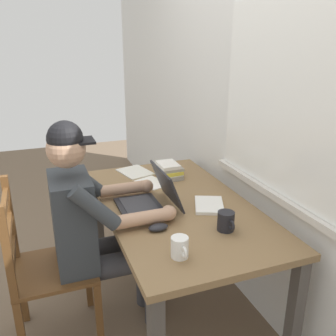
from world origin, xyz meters
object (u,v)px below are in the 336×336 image
seated_person (94,223)px  wooden_chair (43,269)px  laptop (151,199)px  computer_mouse (158,227)px  coffee_mug_white (180,247)px  coffee_mug_dark (226,221)px  book_stack_main (169,170)px  desk (176,217)px

seated_person → wooden_chair: seated_person is taller
seated_person → wooden_chair: bearing=-90.0°
laptop → computer_mouse: size_ratio=3.30×
coffee_mug_white → coffee_mug_dark: bearing=114.5°
seated_person → laptop: size_ratio=3.73×
coffee_mug_white → seated_person: bearing=-150.5°
coffee_mug_dark → book_stack_main: size_ratio=0.57×
seated_person → laptop: 0.33m
desk → coffee_mug_white: bearing=-20.0°
laptop → computer_mouse: bearing=-10.1°
laptop → book_stack_main: 0.49m
wooden_chair → coffee_mug_white: bearing=48.2°
computer_mouse → book_stack_main: 0.74m
laptop → computer_mouse: 0.26m
wooden_chair → seated_person: bearing=90.0°
laptop → coffee_mug_white: bearing=-3.8°
wooden_chair → laptop: laptop is taller
computer_mouse → coffee_mug_white: bearing=2.8°
wooden_chair → coffee_mug_dark: wooden_chair is taller
desk → coffee_mug_white: size_ratio=12.43×
wooden_chair → book_stack_main: wooden_chair is taller
wooden_chair → coffee_mug_dark: 0.99m
wooden_chair → computer_mouse: bearing=65.1°
computer_mouse → book_stack_main: (-0.67, 0.31, 0.03)m
desk → wooden_chair: size_ratio=1.54×
coffee_mug_dark → desk: bearing=-163.3°
book_stack_main → coffee_mug_white: bearing=-17.9°
laptop → book_stack_main: size_ratio=1.56×
seated_person → coffee_mug_dark: size_ratio=10.14×
wooden_chair → coffee_mug_dark: size_ratio=7.63×
book_stack_main → wooden_chair: bearing=-64.6°
computer_mouse → coffee_mug_dark: coffee_mug_dark is taller
book_stack_main → laptop: bearing=-32.6°
desk → seated_person: size_ratio=1.16×
seated_person → desk: bearing=90.6°
seated_person → coffee_mug_dark: seated_person is taller
seated_person → computer_mouse: bearing=46.9°
desk → book_stack_main: book_stack_main is taller
book_stack_main → computer_mouse: bearing=-24.8°
seated_person → book_stack_main: 0.72m
seated_person → wooden_chair: size_ratio=1.33×
desk → book_stack_main: bearing=164.7°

